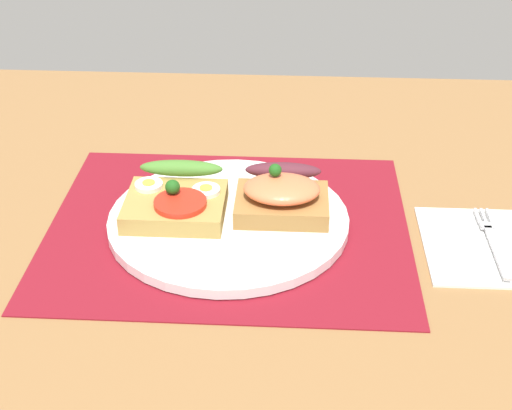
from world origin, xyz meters
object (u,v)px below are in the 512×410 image
object	(u,v)px
plate	(229,220)
sandwich_egg_tomato	(177,199)
fork	(492,239)
napkin	(484,245)
sandwich_salmon	(282,195)

from	to	relation	value
plate	sandwich_egg_tomato	distance (cm)	6.11
plate	fork	distance (cm)	28.08
plate	napkin	world-z (taller)	plate
sandwich_salmon	napkin	world-z (taller)	sandwich_salmon
fork	sandwich_salmon	bearing A→B (deg)	171.15
plate	fork	bearing A→B (deg)	-4.08
sandwich_salmon	plate	bearing A→B (deg)	-165.64
napkin	fork	xyz separation A→B (cm)	(0.85, 0.40, 0.46)
plate	sandwich_egg_tomato	world-z (taller)	sandwich_egg_tomato
plate	fork	xyz separation A→B (cm)	(28.01, -2.00, -0.10)
sandwich_salmon	fork	xyz separation A→B (cm)	(22.27, -3.47, -2.68)
sandwich_egg_tomato	napkin	world-z (taller)	sandwich_egg_tomato
sandwich_salmon	napkin	distance (cm)	21.99
sandwich_egg_tomato	napkin	bearing A→B (deg)	-5.58
sandwich_egg_tomato	sandwich_salmon	bearing A→B (deg)	3.28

